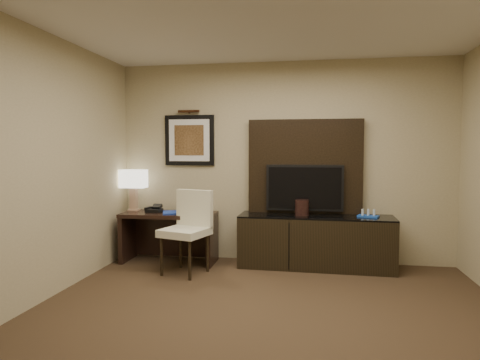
% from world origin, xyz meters
% --- Properties ---
extents(floor, '(4.50, 5.00, 0.01)m').
position_xyz_m(floor, '(0.00, 0.00, -0.01)').
color(floor, '#362618').
rests_on(floor, ground).
extents(wall_back, '(4.50, 0.01, 2.70)m').
position_xyz_m(wall_back, '(0.00, 2.50, 1.35)').
color(wall_back, tan).
rests_on(wall_back, floor).
extents(wall_front, '(4.50, 0.01, 2.70)m').
position_xyz_m(wall_front, '(0.00, -2.50, 1.35)').
color(wall_front, tan).
rests_on(wall_front, floor).
extents(wall_left, '(0.01, 5.00, 2.70)m').
position_xyz_m(wall_left, '(-2.25, 0.00, 1.35)').
color(wall_left, tan).
rests_on(wall_left, floor).
extents(desk, '(1.26, 0.56, 0.67)m').
position_xyz_m(desk, '(-1.50, 2.15, 0.34)').
color(desk, black).
rests_on(desk, floor).
extents(credenza, '(1.97, 0.59, 0.67)m').
position_xyz_m(credenza, '(0.45, 2.20, 0.34)').
color(credenza, black).
rests_on(credenza, floor).
extents(tv_wall_panel, '(1.50, 0.12, 1.30)m').
position_xyz_m(tv_wall_panel, '(0.30, 2.44, 1.27)').
color(tv_wall_panel, black).
rests_on(tv_wall_panel, wall_back).
extents(tv, '(1.00, 0.08, 0.60)m').
position_xyz_m(tv, '(0.30, 2.34, 1.02)').
color(tv, black).
rests_on(tv, tv_wall_panel).
extents(artwork, '(0.70, 0.04, 0.70)m').
position_xyz_m(artwork, '(-1.30, 2.48, 1.65)').
color(artwork, black).
rests_on(artwork, wall_back).
extents(picture_light, '(0.04, 0.04, 0.30)m').
position_xyz_m(picture_light, '(-1.30, 2.44, 2.05)').
color(picture_light, '#432515').
rests_on(picture_light, wall_back).
extents(desk_chair, '(0.65, 0.71, 1.05)m').
position_xyz_m(desk_chair, '(-1.13, 1.65, 0.53)').
color(desk_chair, beige).
rests_on(desk_chair, floor).
extents(table_lamp, '(0.40, 0.26, 0.61)m').
position_xyz_m(table_lamp, '(-2.05, 2.27, 0.98)').
color(table_lamp, tan).
rests_on(table_lamp, desk).
extents(desk_phone, '(0.21, 0.19, 0.10)m').
position_xyz_m(desk_phone, '(-1.71, 2.14, 0.72)').
color(desk_phone, black).
rests_on(desk_phone, desk).
extents(blue_folder, '(0.32, 0.37, 0.02)m').
position_xyz_m(blue_folder, '(-1.44, 2.11, 0.68)').
color(blue_folder, navy).
rests_on(blue_folder, desk).
extents(book, '(0.18, 0.08, 0.24)m').
position_xyz_m(book, '(-1.34, 2.14, 0.79)').
color(book, '#9E957C').
rests_on(book, desk).
extents(ice_bucket, '(0.21, 0.21, 0.20)m').
position_xyz_m(ice_bucket, '(0.27, 2.20, 0.78)').
color(ice_bucket, black).
rests_on(ice_bucket, credenza).
extents(minibar_tray, '(0.29, 0.22, 0.09)m').
position_xyz_m(minibar_tray, '(1.10, 2.20, 0.72)').
color(minibar_tray, '#1B4CB5').
rests_on(minibar_tray, credenza).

